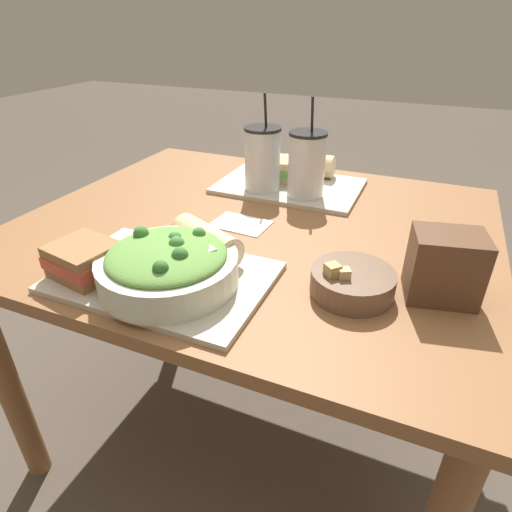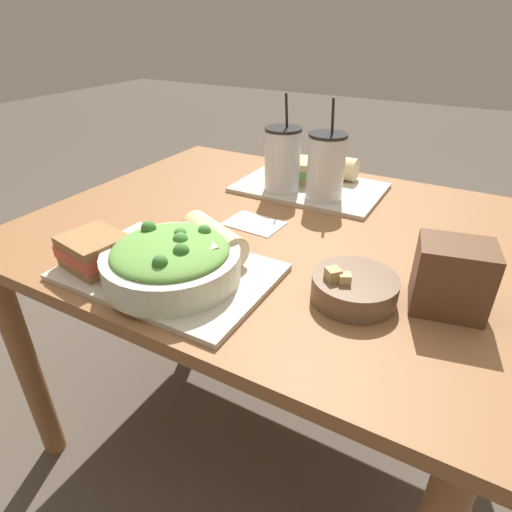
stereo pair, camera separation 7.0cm
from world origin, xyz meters
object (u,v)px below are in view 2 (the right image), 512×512
drink_cup_dark (282,161)px  napkin_folded (254,224)px  sandwich_near (95,251)px  sandwich_far (310,171)px  salad_bowl (172,259)px  soup_bowl (354,287)px  drink_cup_red (326,169)px  baguette_near (214,239)px  baguette_far (337,167)px  chip_bag (451,277)px

drink_cup_dark → napkin_folded: bearing=-81.5°
sandwich_near → sandwich_far: (0.18, 0.66, 0.00)m
salad_bowl → sandwich_far: salad_bowl is taller
soup_bowl → sandwich_near: 0.51m
soup_bowl → drink_cup_dark: size_ratio=0.58×
sandwich_near → drink_cup_dark: 0.58m
soup_bowl → drink_cup_dark: 0.54m
salad_bowl → sandwich_near: bearing=-167.4°
sandwich_near → drink_cup_red: bearing=74.9°
baguette_near → baguette_far: same height
salad_bowl → baguette_far: salad_bowl is taller
sandwich_far → chip_bag: size_ratio=1.13×
sandwich_near → soup_bowl: bearing=27.9°
soup_bowl → baguette_near: size_ratio=0.87×
sandwich_near → drink_cup_dark: drink_cup_dark is taller
salad_bowl → soup_bowl: size_ratio=1.68×
baguette_far → chip_bag: size_ratio=0.90×
baguette_near → drink_cup_red: drink_cup_red is taller
drink_cup_red → chip_bag: 0.51m
soup_bowl → napkin_folded: (-0.31, 0.19, -0.02)m
baguette_far → drink_cup_dark: bearing=148.3°
soup_bowl → napkin_folded: size_ratio=1.09×
chip_bag → sandwich_far: bearing=123.0°
drink_cup_red → napkin_folded: 0.26m
sandwich_near → drink_cup_dark: size_ratio=0.52×
drink_cup_dark → chip_bag: (0.50, -0.35, -0.03)m
soup_bowl → sandwich_far: size_ratio=0.99×
baguette_near → drink_cup_dark: drink_cup_dark is taller
sandwich_far → drink_cup_red: (0.09, -0.10, 0.05)m
drink_cup_red → chip_bag: size_ratio=1.91×
drink_cup_dark → sandwich_near: bearing=-104.0°
napkin_folded → chip_bag: bearing=-16.0°
drink_cup_dark → drink_cup_red: (0.13, 0.00, -0.00)m
sandwich_near → drink_cup_dark: bearing=86.4°
sandwich_far → napkin_folded: sandwich_far is taller
baguette_near → drink_cup_red: bearing=12.9°
salad_bowl → chip_bag: (0.47, 0.17, 0.01)m
soup_bowl → sandwich_near: sandwich_near is taller
salad_bowl → napkin_folded: salad_bowl is taller
sandwich_far → napkin_folded: size_ratio=1.10×
soup_bowl → sandwich_far: sandwich_far is taller
drink_cup_red → chip_bag: bearing=-43.7°
salad_bowl → drink_cup_red: size_ratio=0.99×
salad_bowl → soup_bowl: 0.34m
napkin_folded → sandwich_far: bearing=88.3°
sandwich_far → baguette_far: (0.06, 0.06, 0.00)m
soup_bowl → baguette_far: bearing=112.9°
salad_bowl → baguette_far: 0.70m
salad_bowl → sandwich_near: (-0.17, -0.04, -0.01)m
baguette_near → drink_cup_red: size_ratio=0.67×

